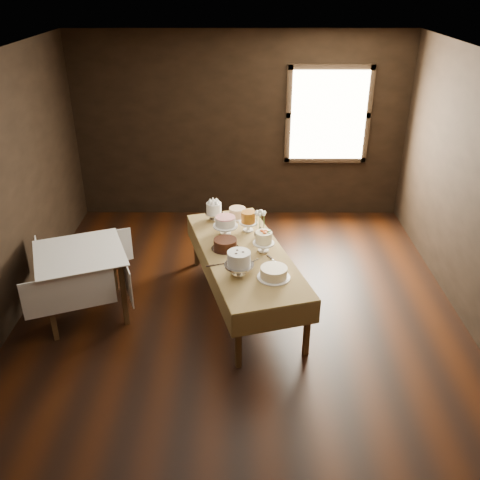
% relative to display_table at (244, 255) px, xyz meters
% --- Properties ---
extents(floor, '(5.00, 6.00, 0.01)m').
position_rel_display_table_xyz_m(floor, '(-0.05, -0.40, -0.65)').
color(floor, black).
rests_on(floor, ground).
extents(ceiling, '(5.00, 6.00, 0.01)m').
position_rel_display_table_xyz_m(ceiling, '(-0.05, -0.40, 2.15)').
color(ceiling, beige).
rests_on(ceiling, wall_back).
extents(wall_back, '(5.00, 0.02, 2.80)m').
position_rel_display_table_xyz_m(wall_back, '(-0.05, 2.60, 0.75)').
color(wall_back, black).
rests_on(wall_back, ground).
extents(wall_front, '(5.00, 0.02, 2.80)m').
position_rel_display_table_xyz_m(wall_front, '(-0.05, -3.40, 0.75)').
color(wall_front, black).
rests_on(wall_front, ground).
extents(window, '(1.10, 0.05, 1.30)m').
position_rel_display_table_xyz_m(window, '(1.25, 2.54, 0.95)').
color(window, '#FFEABF').
rests_on(window, wall_back).
extents(display_table, '(1.47, 2.42, 0.70)m').
position_rel_display_table_xyz_m(display_table, '(0.00, 0.00, 0.00)').
color(display_table, '#442E18').
rests_on(display_table, ground).
extents(side_table, '(1.21, 1.21, 0.79)m').
position_rel_display_table_xyz_m(side_table, '(-1.79, -0.19, 0.05)').
color(side_table, '#442E18').
rests_on(side_table, ground).
extents(cake_meringue, '(0.24, 0.24, 0.24)m').
position_rel_display_table_xyz_m(cake_meringue, '(-0.38, 0.83, 0.16)').
color(cake_meringue, silver).
rests_on(cake_meringue, display_table).
extents(cake_speckled, '(0.30, 0.30, 0.13)m').
position_rel_display_table_xyz_m(cake_speckled, '(-0.08, 0.91, 0.11)').
color(cake_speckled, white).
rests_on(cake_speckled, display_table).
extents(cake_lattice, '(0.34, 0.34, 0.23)m').
position_rel_display_table_xyz_m(cake_lattice, '(-0.22, 0.44, 0.15)').
color(cake_lattice, white).
rests_on(cake_lattice, display_table).
extents(cake_caramel, '(0.23, 0.23, 0.26)m').
position_rel_display_table_xyz_m(cake_caramel, '(0.05, 0.52, 0.16)').
color(cake_caramel, white).
rests_on(cake_caramel, display_table).
extents(cake_chocolate, '(0.32, 0.32, 0.12)m').
position_rel_display_table_xyz_m(cake_chocolate, '(-0.21, 0.05, 0.11)').
color(cake_chocolate, silver).
rests_on(cake_chocolate, display_table).
extents(cake_flowers, '(0.25, 0.25, 0.25)m').
position_rel_display_table_xyz_m(cake_flowers, '(0.22, 0.01, 0.16)').
color(cake_flowers, white).
rests_on(cake_flowers, display_table).
extents(cake_swirl, '(0.31, 0.31, 0.28)m').
position_rel_display_table_xyz_m(cake_swirl, '(-0.06, -0.50, 0.17)').
color(cake_swirl, silver).
rests_on(cake_swirl, display_table).
extents(cake_cream, '(0.39, 0.39, 0.12)m').
position_rel_display_table_xyz_m(cake_cream, '(0.30, -0.56, 0.11)').
color(cake_cream, white).
rests_on(cake_cream, display_table).
extents(cake_server_a, '(0.18, 0.20, 0.01)m').
position_rel_display_table_xyz_m(cake_server_a, '(0.11, -0.23, 0.05)').
color(cake_server_a, silver).
rests_on(cake_server_a, display_table).
extents(cake_server_b, '(0.14, 0.22, 0.01)m').
position_rel_display_table_xyz_m(cake_server_b, '(0.34, -0.24, 0.05)').
color(cake_server_b, silver).
rests_on(cake_server_b, display_table).
extents(cake_server_c, '(0.05, 0.24, 0.01)m').
position_rel_display_table_xyz_m(cake_server_c, '(-0.12, 0.28, 0.05)').
color(cake_server_c, silver).
rests_on(cake_server_c, display_table).
extents(cake_server_d, '(0.09, 0.24, 0.01)m').
position_rel_display_table_xyz_m(cake_server_d, '(0.19, 0.31, 0.05)').
color(cake_server_d, silver).
rests_on(cake_server_d, display_table).
extents(cake_server_e, '(0.24, 0.10, 0.01)m').
position_rel_display_table_xyz_m(cake_server_e, '(-0.25, -0.29, 0.05)').
color(cake_server_e, silver).
rests_on(cake_server_e, display_table).
extents(flower_vase, '(0.19, 0.19, 0.14)m').
position_rel_display_table_xyz_m(flower_vase, '(0.19, 0.33, 0.12)').
color(flower_vase, '#2D2823').
rests_on(flower_vase, display_table).
extents(flower_bouquet, '(0.14, 0.14, 0.20)m').
position_rel_display_table_xyz_m(flower_bouquet, '(0.19, 0.33, 0.32)').
color(flower_bouquet, white).
rests_on(flower_bouquet, flower_vase).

